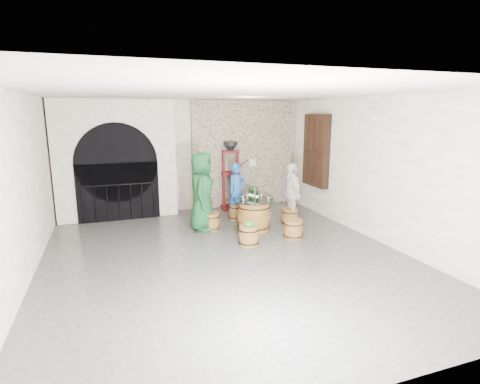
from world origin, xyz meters
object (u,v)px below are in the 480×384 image
object	(u,v)px
person_blue	(237,192)
wine_bottle_center	(257,195)
side_barrel	(204,209)
wine_bottle_right	(250,193)
barrel_stool_far	(237,211)
barrel_stool_near_right	(293,229)
person_green	(202,192)
barrel_stool_left	(211,221)
corking_press	(231,171)
barrel_stool_right	(290,216)
barrel_table	(254,215)
barrel_stool_near_left	(249,235)
person_white	(291,194)
wine_bottle_left	(253,194)

from	to	relation	value
person_blue	wine_bottle_center	xyz separation A→B (m)	(0.13, -1.12, 0.12)
person_blue	side_barrel	world-z (taller)	person_blue
wine_bottle_right	barrel_stool_far	bearing A→B (deg)	92.62
barrel_stool_near_right	person_green	world-z (taller)	person_green
barrel_stool_left	corking_press	xyz separation A→B (m)	(1.09, 1.74, 0.95)
barrel_stool_right	corking_press	xyz separation A→B (m)	(-0.96, 1.99, 0.95)
barrel_table	person_blue	world-z (taller)	person_blue
barrel_stool_right	barrel_stool_near_left	xyz separation A→B (m)	(-1.55, -1.08, 0.00)
person_green	wine_bottle_right	bearing A→B (deg)	-80.88
barrel_stool_left	wine_bottle_center	distance (m)	1.32
person_green	corking_press	distance (m)	2.12
barrel_table	barrel_stool_far	world-z (taller)	barrel_table
barrel_stool_right	wine_bottle_right	xyz separation A→B (m)	(-1.09, 0.05, 0.67)
side_barrel	corking_press	size ratio (longest dim) A/B	0.31
wine_bottle_center	wine_bottle_right	distance (m)	0.27
barrel_stool_left	corking_press	world-z (taller)	corking_press
barrel_stool_left	barrel_stool_near_left	bearing A→B (deg)	-69.42
barrel_stool_far	barrel_stool_near_left	xyz separation A→B (m)	(-0.42, -2.00, 0.00)
wine_bottle_center	side_barrel	size ratio (longest dim) A/B	0.52
person_green	barrel_stool_far	bearing A→B (deg)	-39.20
barrel_table	person_white	distance (m)	1.17
barrel_stool_right	wine_bottle_right	bearing A→B (deg)	177.15
barrel_table	wine_bottle_center	size ratio (longest dim) A/B	3.02
barrel_stool_right	barrel_stool_near_left	distance (m)	1.89
barrel_stool_far	wine_bottle_right	bearing A→B (deg)	-87.38
person_white	person_green	bearing A→B (deg)	-92.42
side_barrel	person_blue	bearing A→B (deg)	-10.27
barrel_stool_left	wine_bottle_right	bearing A→B (deg)	-11.34
barrel_table	person_green	xyz separation A→B (m)	(-1.18, 0.46, 0.58)
barrel_stool_left	side_barrel	xyz separation A→B (m)	(0.04, 0.84, 0.10)
barrel_stool_right	person_green	size ratio (longest dim) A/B	0.24
barrel_stool_near_left	person_green	distance (m)	1.73
person_green	person_blue	distance (m)	1.28
barrel_stool_near_left	person_white	world-z (taller)	person_white
barrel_stool_right	barrel_stool_far	bearing A→B (deg)	140.76
wine_bottle_center	side_barrel	distance (m)	1.73
barrel_table	barrel_stool_far	xyz separation A→B (m)	(-0.08, 1.06, -0.16)
person_blue	wine_bottle_center	world-z (taller)	person_blue
corking_press	person_blue	bearing A→B (deg)	-95.78
barrel_stool_right	person_blue	size ratio (longest dim) A/B	0.30
barrel_table	side_barrel	size ratio (longest dim) A/B	1.56
barrel_stool_right	person_blue	world-z (taller)	person_blue
wine_bottle_center	barrel_stool_near_right	bearing A→B (deg)	-53.51
person_green	wine_bottle_left	xyz separation A→B (m)	(1.17, -0.39, -0.07)
wine_bottle_right	person_blue	bearing A→B (deg)	92.62
barrel_table	barrel_stool_near_left	world-z (taller)	barrel_table
barrel_stool_near_right	barrel_stool_near_left	size ratio (longest dim) A/B	1.00
person_white	side_barrel	distance (m)	2.35
barrel_stool_right	wine_bottle_left	bearing A→B (deg)	-176.27
person_white	wine_bottle_left	xyz separation A→B (m)	(-1.09, -0.07, 0.09)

